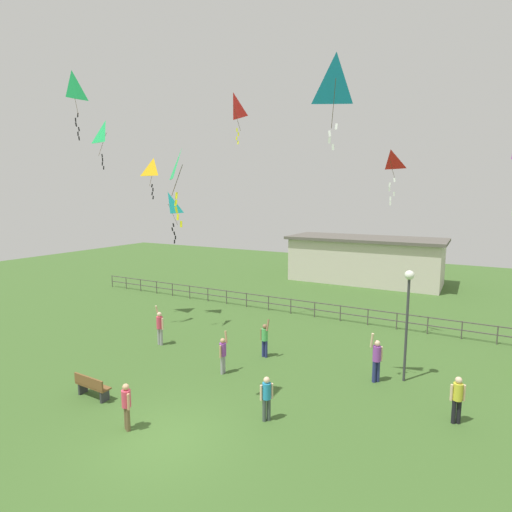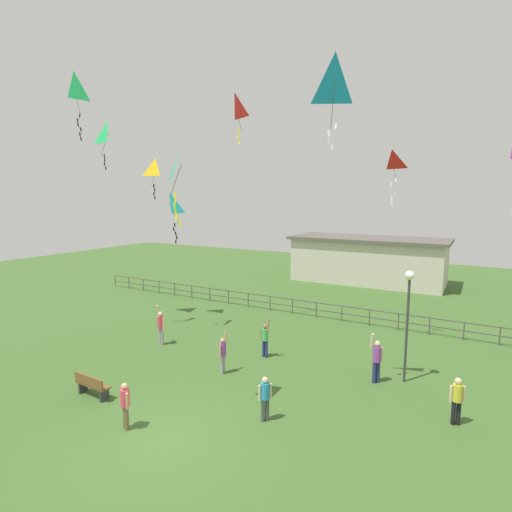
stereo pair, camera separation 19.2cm
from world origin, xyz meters
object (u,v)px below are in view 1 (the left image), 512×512
Objects in this scene: person_3 at (377,357)px; person_5 at (126,404)px; park_bench at (92,386)px; kite_0 at (106,134)px; kite_6 at (168,206)px; kite_5 at (336,80)px; kite_4 at (154,169)px; kite_8 at (233,107)px; person_2 at (160,326)px; person_1 at (265,338)px; lamppost at (408,301)px; kite_2 at (73,89)px; kite_1 at (182,168)px; person_0 at (267,396)px; person_6 at (223,353)px; person_4 at (457,397)px; kite_7 at (390,163)px.

person_3 reaches higher than person_5.
kite_0 reaches higher than park_bench.
kite_5 is at bearing -18.95° from kite_6.
kite_8 reaches higher than kite_4.
person_5 is 0.52× the size of kite_5.
person_1 is at bearing 12.29° from person_2.
lamppost is 1.34× the size of kite_2.
person_1 is at bearing -14.28° from kite_4.
person_0 is at bearing 20.13° from kite_1.
kite_0 reaches higher than person_0.
person_0 is 17.08m from kite_2.
person_5 is 0.66× the size of kite_4.
kite_8 is at bearing 117.59° from person_6.
lamppost is 2.50m from person_3.
person_1 is at bearing 146.58° from kite_5.
kite_0 reaches higher than lamppost.
kite_0 is (-9.72, 3.11, 9.81)m from person_6.
park_bench is at bearing -37.45° from kite_2.
park_bench is 0.77× the size of person_2.
kite_0 is (-18.31, 2.60, 9.80)m from person_4.
person_1 is 2.47m from person_6.
person_2 is 8.98m from kite_4.
person_1 is at bearing 10.42° from kite_2.
kite_7 is at bearing 53.53° from park_bench.
kite_8 is (1.45, 4.63, 11.02)m from person_2.
kite_5 reaches higher than kite_0.
person_5 is at bearing -123.23° from kite_1.
person_5 is 14.18m from kite_4.
kite_0 reaches higher than person_4.
person_2 is at bearing 171.23° from kite_5.
person_6 is at bearing -15.27° from person_2.
kite_6 is (-10.04, 3.45, -4.08)m from kite_5.
person_3 is at bearing 21.65° from person_6.
kite_5 is at bearing -124.68° from lamppost.
person_0 is at bearing -61.68° from person_1.
kite_8 is at bearing 112.72° from kite_1.
person_1 is at bearing -4.07° from kite_0.
kite_0 is (-9.37, 7.96, 9.83)m from person_5.
kite_6 is (-6.21, 0.92, 5.87)m from person_1.
lamppost is 18.30m from kite_2.
person_6 is (4.51, -1.23, -0.09)m from person_2.
person_5 is 0.86× the size of person_6.
kite_5 reaches higher than person_0.
person_4 is 10.42m from person_5.
person_1 is 0.91× the size of person_3.
kite_6 is (-8.72, 5.58, 5.92)m from person_0.
person_1 is at bearing -174.99° from lamppost.
person_0 is (6.21, 1.71, 0.40)m from park_bench.
kite_1 is 5.60m from kite_5.
person_3 is 10.22m from kite_1.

